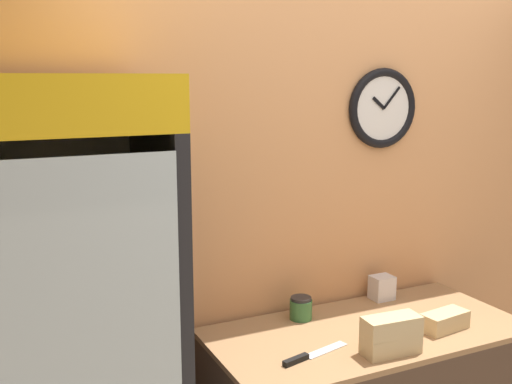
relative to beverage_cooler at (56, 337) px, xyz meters
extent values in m
cube|color=tan|center=(1.31, 0.32, 0.25)|extent=(5.20, 0.06, 2.70)
torus|color=black|center=(1.60, 0.28, 0.76)|extent=(0.39, 0.04, 0.39)
cylinder|color=white|center=(1.60, 0.28, 0.76)|extent=(0.32, 0.01, 0.32)
cube|color=black|center=(1.57, 0.27, 0.79)|extent=(0.07, 0.01, 0.06)
cube|color=black|center=(1.65, 0.27, 0.81)|extent=(0.10, 0.01, 0.11)
cube|color=#9E754C|center=(1.31, -0.07, -0.20)|extent=(1.42, 0.68, 0.02)
cube|color=black|center=(0.00, 0.25, -0.18)|extent=(0.78, 0.04, 1.84)
cube|color=black|center=(0.37, -0.04, -0.18)|extent=(0.05, 0.63, 1.84)
cube|color=white|center=(0.00, 0.23, -0.18)|extent=(0.68, 0.02, 1.74)
cube|color=gold|center=(0.00, -0.08, 0.83)|extent=(0.78, 0.57, 0.18)
cube|color=silver|center=(0.00, -0.06, 0.00)|extent=(0.66, 0.51, 0.01)
cube|color=silver|center=(0.00, -0.06, 0.33)|extent=(0.66, 0.51, 0.01)
cylinder|color=gold|center=(0.08, -0.28, 0.42)|extent=(0.07, 0.07, 0.18)
cylinder|color=gold|center=(0.08, -0.28, 0.55)|extent=(0.03, 0.03, 0.08)
cylinder|color=orange|center=(-0.14, -0.28, 0.07)|extent=(0.06, 0.06, 0.14)
cylinder|color=orange|center=(-0.14, -0.28, 0.17)|extent=(0.02, 0.02, 0.06)
cylinder|color=#B2BCCC|center=(-0.05, -0.27, 0.09)|extent=(0.07, 0.07, 0.18)
cylinder|color=#B2BCCC|center=(-0.05, -0.27, 0.22)|extent=(0.03, 0.03, 0.08)
cube|color=tan|center=(1.25, -0.30, -0.15)|extent=(0.24, 0.12, 0.08)
cube|color=tan|center=(1.25, -0.30, -0.07)|extent=(0.24, 0.12, 0.08)
cube|color=tan|center=(1.61, -0.22, -0.15)|extent=(0.23, 0.13, 0.08)
cube|color=silver|center=(1.02, -0.17, -0.19)|extent=(0.22, 0.09, 0.00)
cube|color=black|center=(0.86, -0.21, -0.18)|extent=(0.12, 0.05, 0.02)
cylinder|color=#336B38|center=(1.09, 0.16, -0.14)|extent=(0.10, 0.10, 0.09)
cylinder|color=#262628|center=(1.09, 0.16, -0.09)|extent=(0.10, 0.10, 0.01)
cube|color=silver|center=(1.59, 0.20, -0.13)|extent=(0.11, 0.09, 0.12)
camera|label=1|loc=(-0.22, -2.10, 0.91)|focal=42.00mm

